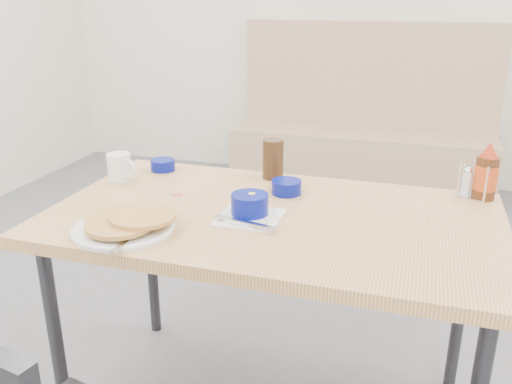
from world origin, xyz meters
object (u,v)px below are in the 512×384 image
(grits_setting, at_px, (250,208))
(syrup_bottle, at_px, (486,175))
(condiment_caddy, at_px, (473,185))
(amber_tumbler, at_px, (273,159))
(booth_bench, at_px, (362,142))
(coffee_mug, at_px, (120,167))
(creamer_bowl, at_px, (163,165))
(dining_table, at_px, (272,232))
(pancake_plate, at_px, (125,224))
(butter_bowl, at_px, (286,187))

(grits_setting, distance_m, syrup_bottle, 0.80)
(condiment_caddy, bearing_deg, amber_tumbler, -161.44)
(booth_bench, bearing_deg, condiment_caddy, -74.56)
(amber_tumbler, distance_m, condiment_caddy, 0.70)
(booth_bench, bearing_deg, coffee_mug, -104.67)
(coffee_mug, distance_m, amber_tumbler, 0.56)
(creamer_bowl, bearing_deg, dining_table, -29.62)
(dining_table, bearing_deg, amber_tumbler, 105.46)
(grits_setting, xyz_separation_m, creamer_bowl, (-0.47, 0.36, -0.01))
(pancake_plate, bearing_deg, booth_bench, 82.38)
(pancake_plate, xyz_separation_m, grits_setting, (0.32, 0.20, 0.01))
(amber_tumbler, relative_size, syrup_bottle, 0.75)
(dining_table, relative_size, condiment_caddy, 11.38)
(butter_bowl, height_order, amber_tumbler, amber_tumbler)
(butter_bowl, height_order, syrup_bottle, syrup_bottle)
(booth_bench, bearing_deg, syrup_bottle, -73.74)
(pancake_plate, distance_m, creamer_bowl, 0.58)
(syrup_bottle, bearing_deg, dining_table, -152.02)
(booth_bench, distance_m, pancake_plate, 2.84)
(creamer_bowl, distance_m, syrup_bottle, 1.17)
(coffee_mug, relative_size, amber_tumbler, 0.87)
(pancake_plate, bearing_deg, butter_bowl, 50.19)
(amber_tumbler, height_order, syrup_bottle, syrup_bottle)
(dining_table, relative_size, pancake_plate, 4.52)
(pancake_plate, distance_m, grits_setting, 0.37)
(coffee_mug, distance_m, grits_setting, 0.60)
(condiment_caddy, bearing_deg, coffee_mug, -152.65)
(grits_setting, relative_size, condiment_caddy, 1.70)
(dining_table, xyz_separation_m, grits_setting, (-0.06, -0.06, 0.10))
(coffee_mug, xyz_separation_m, grits_setting, (0.57, -0.20, -0.02))
(pancake_plate, xyz_separation_m, coffee_mug, (-0.25, 0.40, 0.03))
(booth_bench, xyz_separation_m, syrup_bottle, (0.64, -2.19, 0.49))
(grits_setting, height_order, condiment_caddy, condiment_caddy)
(dining_table, distance_m, pancake_plate, 0.46)
(creamer_bowl, bearing_deg, condiment_caddy, 1.99)
(creamer_bowl, height_order, amber_tumbler, amber_tumbler)
(dining_table, height_order, creamer_bowl, creamer_bowl)
(coffee_mug, relative_size, condiment_caddy, 1.03)
(booth_bench, bearing_deg, grits_setting, -91.26)
(pancake_plate, height_order, amber_tumbler, amber_tumbler)
(grits_setting, xyz_separation_m, amber_tumbler, (-0.04, 0.40, 0.04))
(butter_bowl, bearing_deg, dining_table, -88.90)
(butter_bowl, bearing_deg, booth_bench, 89.91)
(dining_table, distance_m, creamer_bowl, 0.61)
(booth_bench, distance_m, syrup_bottle, 2.34)
(pancake_plate, bearing_deg, creamer_bowl, 105.72)
(creamer_bowl, relative_size, condiment_caddy, 0.77)
(pancake_plate, relative_size, butter_bowl, 3.00)
(dining_table, bearing_deg, coffee_mug, 166.52)
(creamer_bowl, height_order, condiment_caddy, condiment_caddy)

